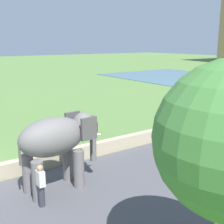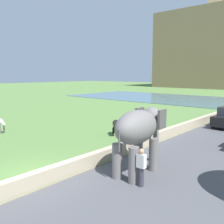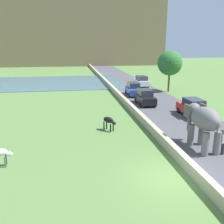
% 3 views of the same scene
% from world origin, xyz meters
% --- Properties ---
extents(ground_plane, '(220.00, 220.00, 0.00)m').
position_xyz_m(ground_plane, '(0.00, 0.00, 0.00)').
color(ground_plane, '#567A3D').
extents(road_surface, '(7.00, 120.00, 0.06)m').
position_xyz_m(road_surface, '(5.00, 20.00, 0.03)').
color(road_surface, '#4C4C51').
rests_on(road_surface, ground).
extents(barrier_wall, '(0.40, 110.00, 0.70)m').
position_xyz_m(barrier_wall, '(1.20, 18.00, 0.35)').
color(barrier_wall, tan).
rests_on(barrier_wall, ground).
extents(lake, '(36.00, 18.00, 0.08)m').
position_xyz_m(lake, '(-14.00, 36.39, 0.04)').
color(lake, slate).
rests_on(lake, ground).
extents(hill_distant, '(64.00, 28.00, 24.73)m').
position_xyz_m(hill_distant, '(-6.00, 84.06, 12.37)').
color(hill_distant, '#7F6B4C').
rests_on(hill_distant, ground).
extents(elephant, '(1.60, 3.51, 2.99)m').
position_xyz_m(elephant, '(3.41, 3.41, 2.04)').
color(elephant, slate).
rests_on(elephant, ground).
extents(person_beside_elephant, '(0.36, 0.22, 1.63)m').
position_xyz_m(person_beside_elephant, '(4.33, 2.29, 0.87)').
color(person_beside_elephant, '#33333D').
rests_on(person_beside_elephant, ground).
extents(car_black, '(1.88, 4.05, 1.80)m').
position_xyz_m(car_black, '(3.43, 16.73, 0.90)').
color(car_black, black).
rests_on(car_black, ground).
extents(car_white, '(1.95, 4.08, 1.80)m').
position_xyz_m(car_white, '(6.58, 29.48, 0.90)').
color(car_white, white).
rests_on(car_white, ground).
extents(car_red, '(1.80, 4.00, 1.80)m').
position_xyz_m(car_red, '(6.58, 11.10, 0.90)').
color(car_red, red).
rests_on(car_red, ground).
extents(car_blue, '(1.92, 4.06, 1.80)m').
position_xyz_m(car_blue, '(3.43, 22.25, 0.90)').
color(car_blue, '#2D4CA8').
rests_on(car_blue, ground).
extents(cow_black, '(1.09, 1.32, 1.15)m').
position_xyz_m(cow_black, '(-2.15, 8.30, 0.84)').
color(cow_black, black).
rests_on(cow_black, ground).
extents(tree_mid, '(3.59, 3.59, 6.00)m').
position_xyz_m(tree_mid, '(9.34, 24.39, 4.19)').
color(tree_mid, brown).
rests_on(tree_mid, ground).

